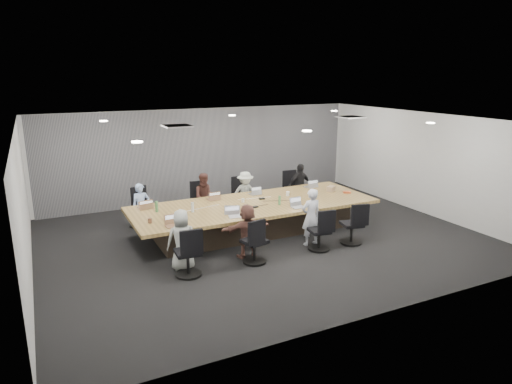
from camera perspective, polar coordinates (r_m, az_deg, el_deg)
name	(u,v)px	position (r m, az deg, el deg)	size (l,w,h in m)	color
floor	(263,238)	(10.98, 0.92, -5.79)	(10.00, 8.00, 0.00)	black
ceiling	(264,121)	(10.33, 0.99, 8.91)	(10.00, 8.00, 0.00)	white
wall_back	(205,154)	(14.17, -6.44, 4.70)	(10.00, 2.80, 0.00)	beige
wall_front	(380,235)	(7.38, 15.28, -5.18)	(10.00, 2.80, 0.00)	beige
wall_left	(23,209)	(9.48, -27.09, -1.89)	(8.00, 2.80, 0.00)	beige
wall_right	(423,163)	(13.55, 20.18, 3.41)	(8.00, 2.80, 0.00)	beige
curtain	(206,155)	(14.10, -6.33, 4.65)	(9.80, 0.04, 2.80)	slate
conference_table	(254,216)	(11.27, -0.22, -3.08)	(6.00, 2.20, 0.74)	#34291F
chair_0	(139,211)	(12.07, -14.45, -2.33)	(0.54, 0.54, 0.81)	black
chair_1	(201,204)	(12.49, -6.86, -1.49)	(0.51, 0.51, 0.76)	black
chair_2	(240,198)	(12.90, -1.99, -0.80)	(0.53, 0.53, 0.79)	black
chair_3	(293,191)	(13.68, 4.68, 0.10)	(0.55, 0.55, 0.81)	black
chair_4	(188,256)	(9.00, -8.52, -7.92)	(0.55, 0.55, 0.81)	black
chair_5	(254,245)	(9.49, -0.19, -6.62)	(0.53, 0.53, 0.78)	black
chair_6	(319,234)	(10.25, 7.90, -5.22)	(0.50, 0.50, 0.75)	black
chair_7	(352,227)	(10.75, 11.86, -4.35)	(0.53, 0.53, 0.78)	black
person_0	(141,207)	(11.68, -14.15, -1.86)	(0.44, 0.29, 1.20)	#9AB5E9
laptop_0	(146,207)	(11.12, -13.59, -1.86)	(0.35, 0.24, 0.02)	#8C6647
person_1	(205,197)	(12.10, -6.35, -0.68)	(0.63, 0.49, 1.30)	#412420
laptop_1	(213,199)	(11.58, -5.43, -0.86)	(0.30, 0.21, 0.02)	#8C6647
person_2	(245,194)	(12.54, -1.35, -0.21)	(0.79, 0.46, 1.23)	#ABB3AA
laptop_2	(254,194)	(12.02, -0.25, -0.20)	(0.29, 0.20, 0.02)	#B2B2B7
person_3	(300,186)	(13.33, 5.47, 0.79)	(0.76, 0.32, 1.30)	black
laptop_3	(310,187)	(12.85, 6.76, 0.68)	(0.32, 0.22, 0.02)	#B2B2B7
person_4	(182,240)	(9.23, -9.24, -5.92)	(0.61, 0.40, 1.24)	#A5AAA4
laptop_4	(174,226)	(9.69, -10.23, -4.16)	(0.34, 0.23, 0.02)	#8C6647
person_5	(247,231)	(9.72, -1.10, -4.86)	(1.09, 0.35, 1.18)	brown
laptop_5	(237,216)	(10.14, -2.42, -3.07)	(0.35, 0.24, 0.02)	#B2B2B7
person_6	(311,217)	(10.43, 6.89, -3.13)	(0.49, 0.32, 1.33)	silver
laptop_6	(298,207)	(10.85, 5.33, -1.92)	(0.31, 0.21, 0.02)	#B2B2B7
bottle_green_left	(157,207)	(10.70, -12.33, -1.79)	(0.07, 0.07, 0.25)	#4E8A4F
bottle_green_right	(280,200)	(11.04, 2.96, -1.03)	(0.06, 0.06, 0.22)	#4E8A4F
bottle_clear	(193,207)	(10.55, -7.94, -1.90)	(0.07, 0.07, 0.23)	silver
cup_white_far	(243,200)	(11.26, -1.64, -1.05)	(0.07, 0.07, 0.09)	white
cup_white_near	(288,194)	(11.87, 4.00, -0.21)	(0.09, 0.09, 0.11)	white
mug_brown	(150,221)	(9.98, -13.12, -3.49)	(0.08, 0.08, 0.10)	brown
mic_left	(255,207)	(10.82, -0.14, -1.88)	(0.14, 0.09, 0.03)	black
mic_right	(262,199)	(11.53, 0.73, -0.82)	(0.14, 0.09, 0.03)	black
stapler	(245,206)	(10.81, -1.36, -1.80)	(0.17, 0.04, 0.07)	black
canvas_bag	(331,189)	(12.45, 9.36, 0.40)	(0.26, 0.16, 0.14)	tan
snack_packet	(347,192)	(12.36, 11.29, -0.02)	(0.20, 0.13, 0.04)	#C14C22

